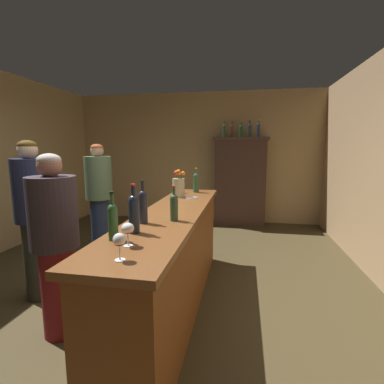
{
  "coord_description": "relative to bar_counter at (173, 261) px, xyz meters",
  "views": [
    {
      "loc": [
        1.06,
        -2.66,
        1.62
      ],
      "look_at": [
        0.48,
        0.52,
        1.12
      ],
      "focal_mm": 26.86,
      "sensor_mm": 36.0,
      "label": 1
    }
  ],
  "objects": [
    {
      "name": "wall_back",
      "position": [
        -0.39,
        3.69,
        0.88
      ],
      "size": [
        5.39,
        0.12,
        2.78
      ],
      "primitive_type": "cube",
      "color": "tan",
      "rests_on": "ground"
    },
    {
      "name": "flower_arrangement",
      "position": [
        -0.12,
        0.78,
        0.64
      ],
      "size": [
        0.16,
        0.16,
        0.34
      ],
      "color": "tan",
      "rests_on": "bar_counter"
    },
    {
      "name": "patron_redhead",
      "position": [
        -1.49,
        -0.04,
        0.42
      ],
      "size": [
        0.35,
        0.35,
        1.69
      ],
      "rotation": [
        0.0,
        0.0,
        -0.08
      ],
      "color": "#2C3026",
      "rests_on": "ground"
    },
    {
      "name": "patron_by_cabinet",
      "position": [
        -0.88,
        -0.54,
        0.34
      ],
      "size": [
        0.39,
        0.39,
        1.57
      ],
      "rotation": [
        0.0,
        0.0,
        0.42
      ],
      "color": "maroon",
      "rests_on": "ground"
    },
    {
      "name": "bar_counter",
      "position": [
        0.0,
        0.0,
        0.0
      ],
      "size": [
        0.57,
        2.86,
        1.02
      ],
      "color": "brown",
      "rests_on": "ground"
    },
    {
      "name": "display_bottle_center",
      "position": [
        0.58,
        3.41,
        1.44
      ],
      "size": [
        0.08,
        0.08,
        0.31
      ],
      "color": "#1E3E1F",
      "rests_on": "display_cabinet"
    },
    {
      "name": "wine_bottle_riesling",
      "position": [
        0.03,
        1.18,
        0.65
      ],
      "size": [
        0.08,
        0.08,
        0.33
      ],
      "color": "#2B4E2F",
      "rests_on": "bar_counter"
    },
    {
      "name": "display_bottle_right",
      "position": [
        0.92,
        3.41,
        1.46
      ],
      "size": [
        0.06,
        0.06,
        0.34
      ],
      "color": "#1E2B3E",
      "rests_on": "display_cabinet"
    },
    {
      "name": "wine_bottle_pinot",
      "position": [
        0.1,
        -0.35,
        0.63
      ],
      "size": [
        0.07,
        0.07,
        0.29
      ],
      "color": "#2D492F",
      "rests_on": "bar_counter"
    },
    {
      "name": "wine_bottle_merlot",
      "position": [
        -0.09,
        -0.74,
        0.66
      ],
      "size": [
        0.08,
        0.08,
        0.35
      ],
      "color": "#1A2333",
      "rests_on": "bar_counter"
    },
    {
      "name": "cheese_plate",
      "position": [
        0.05,
        0.71,
        0.51
      ],
      "size": [
        0.15,
        0.15,
        0.01
      ],
      "primitive_type": "cylinder",
      "color": "white",
      "rests_on": "bar_counter"
    },
    {
      "name": "wine_glass_rear",
      "position": [
        -0.16,
        1.06,
        0.62
      ],
      "size": [
        0.07,
        0.07,
        0.16
      ],
      "color": "white",
      "rests_on": "bar_counter"
    },
    {
      "name": "wine_bottle_malbec",
      "position": [
        -0.17,
        -0.91,
        0.64
      ],
      "size": [
        0.06,
        0.06,
        0.32
      ],
      "color": "#285129",
      "rests_on": "bar_counter"
    },
    {
      "name": "patron_in_grey",
      "position": [
        -1.42,
        1.22,
        0.4
      ],
      "size": [
        0.38,
        0.38,
        1.67
      ],
      "rotation": [
        0.0,
        0.0,
        -1.07
      ],
      "color": "#1D2A47",
      "rests_on": "ground"
    },
    {
      "name": "wine_glass_mid",
      "position": [
        -0.03,
        -1.01,
        0.61
      ],
      "size": [
        0.08,
        0.08,
        0.15
      ],
      "color": "white",
      "rests_on": "bar_counter"
    },
    {
      "name": "floor",
      "position": [
        -0.39,
        0.05,
        -0.51
      ],
      "size": [
        9.32,
        9.32,
        0.0
      ],
      "primitive_type": "plane",
      "color": "#42371F",
      "rests_on": "ground"
    },
    {
      "name": "display_bottle_midright",
      "position": [
        0.75,
        3.41,
        1.46
      ],
      "size": [
        0.07,
        0.07,
        0.33
      ],
      "color": "#252D31",
      "rests_on": "display_cabinet"
    },
    {
      "name": "display_bottle_left",
      "position": [
        0.24,
        3.41,
        1.45
      ],
      "size": [
        0.07,
        0.07,
        0.33
      ],
      "color": "#284529",
      "rests_on": "display_cabinet"
    },
    {
      "name": "wine_glass_front",
      "position": [
        0.02,
        -1.23,
        0.61
      ],
      "size": [
        0.07,
        0.07,
        0.15
      ],
      "color": "white",
      "rests_on": "bar_counter"
    },
    {
      "name": "display_cabinet",
      "position": [
        0.58,
        3.41,
        0.43
      ],
      "size": [
        1.12,
        0.38,
        1.82
      ],
      "color": "#402A22",
      "rests_on": "ground"
    },
    {
      "name": "wine_bottle_rose",
      "position": [
        -0.12,
        -0.47,
        0.66
      ],
      "size": [
        0.07,
        0.07,
        0.35
      ],
      "color": "#252738",
      "rests_on": "bar_counter"
    },
    {
      "name": "display_bottle_midleft",
      "position": [
        0.39,
        3.41,
        1.45
      ],
      "size": [
        0.08,
        0.08,
        0.32
      ],
      "color": "#46291D",
      "rests_on": "display_cabinet"
    }
  ]
}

